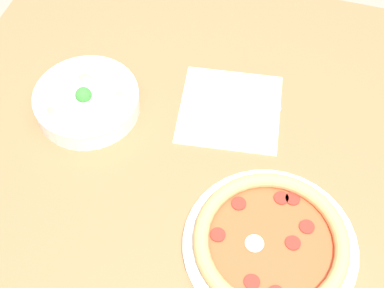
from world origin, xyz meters
TOP-DOWN VIEW (x-y plane):
  - dining_table at (0.00, 0.00)m, footprint 1.17×1.04m
  - pizza at (-0.07, -0.18)m, footprint 0.29×0.29m
  - bowl at (0.12, 0.22)m, footprint 0.21×0.21m
  - napkin at (0.20, -0.05)m, footprint 0.22×0.22m
  - fork at (0.17, -0.05)m, footprint 0.02×0.18m
  - knife at (0.22, -0.06)m, footprint 0.02×0.20m

SIDE VIEW (x-z plane):
  - dining_table at x=0.00m, z-range 0.27..1.00m
  - napkin at x=0.20m, z-range 0.73..0.73m
  - knife at x=0.22m, z-range 0.73..0.74m
  - fork at x=0.17m, z-range 0.73..0.74m
  - pizza at x=-0.07m, z-range 0.73..0.77m
  - bowl at x=0.12m, z-range 0.72..0.79m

